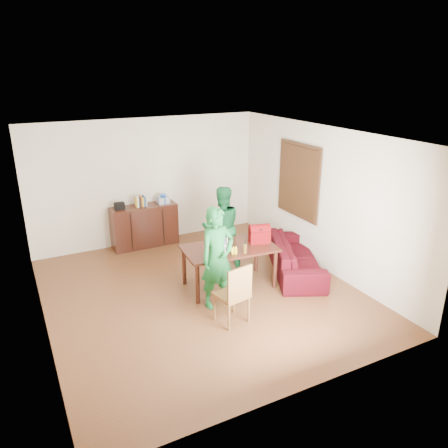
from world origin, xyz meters
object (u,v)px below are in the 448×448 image
red_bag (259,235)px  laptop (222,248)px  sofa (295,256)px  person_far (222,227)px  table (229,252)px  bottle (245,248)px  person_near (217,258)px  chair (232,305)px

red_bag → laptop: bearing=-163.4°
laptop → sofa: 1.63m
person_far → laptop: (-0.43, -0.87, -0.01)m
table → person_far: person_far is taller
person_far → bottle: bearing=94.0°
table → person_near: bearing=-129.5°
person_near → bottle: person_near is taller
person_near → sofa: 1.99m
table → bottle: (0.11, -0.34, 0.19)m
person_near → table: bearing=36.9°
laptop → red_bag: red_bag is taller
person_near → sofa: bearing=4.5°
person_near → sofa: (1.86, 0.44, -0.54)m
chair → sofa: size_ratio=0.47×
bottle → sofa: 1.42m
chair → bottle: size_ratio=5.03×
laptop → person_far: bearing=69.9°
sofa → red_bag: bearing=115.8°
person_far → red_bag: 0.93m
red_bag → table: bearing=-168.5°
bottle → sofa: bottle is taller
table → sofa: 1.44m
red_bag → sofa: size_ratio=0.18×
table → sofa: bearing=3.2°
table → bottle: 0.40m
table → sofa: (1.40, -0.04, -0.35)m
chair → sofa: (1.90, 1.01, 0.02)m
table → sofa: table is taller
laptop → bottle: size_ratio=1.70×
chair → person_far: 2.08m
table → laptop: bearing=-157.4°
person_near → red_bag: size_ratio=4.62×
person_near → laptop: bearing=45.6°
laptop → bottle: 0.40m
table → red_bag: bearing=-0.2°
red_bag → person_near: bearing=-141.2°
person_far → sofa: person_far is taller
person_far → sofa: 1.50m
laptop → red_bag: (0.74, 0.00, 0.09)m
chair → person_far: size_ratio=0.61×
person_far → red_bag: size_ratio=4.42×
chair → laptop: bearing=61.0°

